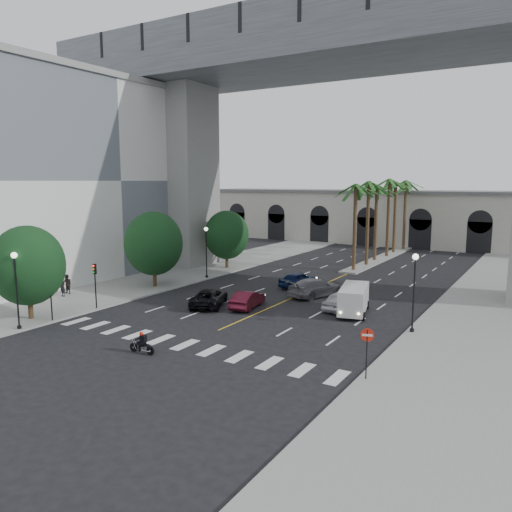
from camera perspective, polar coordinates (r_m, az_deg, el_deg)
The scene contains 31 objects.
ground at distance 32.60m, azimuth -6.43°, elevation -9.33°, with size 140.00×140.00×0.00m, color black.
sidewalk_left at distance 53.08m, azimuth -9.41°, elevation -2.30°, with size 8.00×100.00×0.15m, color gray.
sidewalk_right at distance 40.93m, azimuth 24.69°, elevation -6.24°, with size 8.00×100.00×0.15m, color gray.
median at distance 66.08m, azimuth 14.07°, elevation -0.28°, with size 2.00×24.00×0.20m, color gray.
building_left at distance 58.75m, azimuth -20.65°, elevation 8.36°, with size 16.50×32.50×20.60m.
pier_building at distance 81.95m, azimuth 17.71°, elevation 4.18°, with size 71.00×10.50×8.50m.
bridge at distance 49.78m, azimuth 13.10°, elevation 18.23°, with size 75.00×13.00×26.00m.
palm_a at distance 55.85m, azimuth 11.34°, elevation 7.51°, with size 3.20×3.20×10.30m.
palm_b at distance 59.59m, azimuth 12.77°, elevation 7.78°, with size 3.20×3.20×10.60m.
palm_c at distance 63.50m, azimuth 13.65°, elevation 7.38°, with size 3.20×3.20×10.10m.
palm_d at distance 67.21m, azimuth 15.00°, elevation 8.01°, with size 3.20×3.20×10.90m.
palm_e at distance 71.13m, azimuth 15.71°, elevation 7.63°, with size 3.20×3.20×10.40m.
palm_f at distance 74.91m, azimuth 16.77°, elevation 7.83°, with size 3.20×3.20×10.70m.
street_tree_near at distance 39.04m, azimuth -24.65°, elevation -1.00°, with size 5.20×5.20×6.89m.
street_tree_mid at distance 47.43m, azimuth -11.62°, elevation 1.41°, with size 5.44×5.44×7.21m.
street_tree_far at distance 56.80m, azimuth -3.37°, elevation 2.42°, with size 5.04×5.04×6.68m.
lamp_post_left_near at distance 36.77m, azimuth -25.73°, elevation -2.89°, with size 0.40×0.40×5.35m.
lamp_post_left_far at distance 51.11m, azimuth -5.70°, elevation 0.93°, with size 0.40×0.40×5.35m.
lamp_post_right at distance 34.07m, azimuth 17.62°, elevation -3.29°, with size 0.40×0.40×5.35m.
traffic_signal_near at distance 38.21m, azimuth -22.44°, elevation -3.37°, with size 0.25×0.18×3.65m.
traffic_signal_far at distance 40.65m, azimuth -17.92°, elevation -2.45°, with size 0.25×0.18×3.65m.
motorcycle_rider at distance 30.25m, azimuth -12.84°, elevation -9.76°, with size 1.81×0.49×1.30m.
car_a at distance 39.67m, azimuth 9.80°, elevation -5.03°, with size 1.75×4.34×1.48m, color silver.
car_b at distance 39.67m, azimuth -0.97°, elevation -4.97°, with size 1.47×4.21×1.39m, color #4C0F1D.
car_c at distance 40.47m, azimuth -5.38°, elevation -4.73°, with size 2.31×5.01×1.39m, color black.
car_d at distance 43.82m, azimuth 6.87°, elevation -3.59°, with size 2.23×5.49×1.59m, color slate.
car_e at distance 47.45m, azimuth 4.82°, elevation -2.69°, with size 1.75×4.35×1.48m, color #0D1B41.
cargo_van at distance 38.52m, azimuth 11.10°, elevation -4.82°, with size 2.94×5.22×2.10m.
pedestrian_a at distance 45.97m, azimuth -21.23°, elevation -3.26°, with size 0.63×0.42×1.74m, color black.
pedestrian_b at distance 46.82m, azimuth -20.78°, elevation -3.03°, with size 0.84×0.66×1.74m, color black.
do_not_enter_sign at distance 25.75m, azimuth 12.57°, elevation -9.70°, with size 0.65×0.25×2.77m.
Camera 1 is at (19.03, -24.50, 10.01)m, focal length 35.00 mm.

